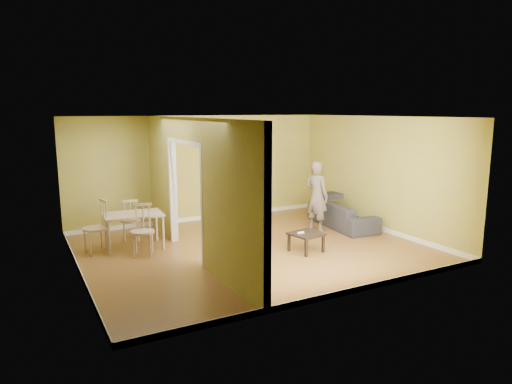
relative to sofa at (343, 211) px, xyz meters
The scene contains 16 objects.
room_shell 2.90m from the sofa, 168.88° to the right, with size 6.50×6.50×6.50m.
partition 4.04m from the sofa, behind, with size 0.22×5.50×2.60m, color gold, non-canonical shape.
wall_speaker 2.90m from the sofa, 119.06° to the left, with size 0.10×0.10×0.10m, color black.
sofa is the anchor object (origin of this frame).
person 0.93m from the sofa, behind, with size 0.54×0.69×1.89m, color slate.
bookshelf 2.72m from the sofa, 129.46° to the left, with size 0.74×0.32×1.75m.
paper_box_navy_a 2.64m from the sofa, 129.89° to the left, with size 0.43×0.28×0.22m, color navy.
paper_box_teal 2.69m from the sofa, 130.24° to the left, with size 0.46×0.30×0.24m, color #0B5F5C.
paper_box_navy_b 2.74m from the sofa, 129.64° to the left, with size 0.40×0.26×0.20m, color navy.
paper_box_navy_c 2.82m from the sofa, 130.22° to the left, with size 0.39×0.26×0.20m, color navy.
coffee_table 2.23m from the sofa, 146.84° to the right, with size 0.56×0.56×0.38m.
game_controller 2.30m from the sofa, 149.06° to the right, with size 0.14×0.04×0.03m, color white.
dining_table 4.81m from the sofa, behind, with size 1.12×0.75×0.70m.
chair_left 5.53m from the sofa, behind, with size 0.48×0.48×1.04m, color #CBB587, non-canonical shape.
chair_near 4.73m from the sofa, behind, with size 0.45×0.45×0.98m, color tan, non-canonical shape.
chair_far 4.85m from the sofa, 165.00° to the left, with size 0.41×0.41×0.90m, color tan, non-canonical shape.
Camera 1 is at (-4.07, -7.79, 2.73)m, focal length 32.00 mm.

